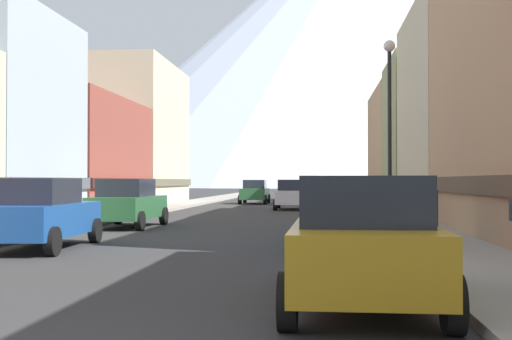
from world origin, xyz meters
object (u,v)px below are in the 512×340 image
at_px(streetlamp_right, 390,106).
at_px(pedestrian_0, 431,213).
at_px(car_left_2, 128,203).
at_px(car_driving_0, 292,194).
at_px(potted_plant_2, 15,212).
at_px(car_right_2, 336,204).
at_px(car_right_1, 343,213).
at_px(car_right_0, 362,241).
at_px(car_left_1, 39,213).
at_px(car_driving_1, 255,192).

bearing_deg(streetlamp_right, pedestrian_0, -66.50).
bearing_deg(car_left_2, car_driving_0, 71.28).
bearing_deg(potted_plant_2, car_right_2, 12.67).
distance_m(car_right_1, pedestrian_0, 2.94).
bearing_deg(car_right_0, car_left_1, 137.33).
bearing_deg(streetlamp_right, car_right_0, -97.75).
height_order(car_right_1, potted_plant_2, car_right_1).
bearing_deg(car_right_2, car_left_2, -179.44).
distance_m(car_right_2, pedestrian_0, 6.08).
distance_m(car_driving_1, streetlamp_right, 30.06).
distance_m(car_driving_0, streetlamp_right, 19.95).
distance_m(car_right_2, streetlamp_right, 4.91).
xyz_separation_m(car_left_2, streetlamp_right, (9.15, -3.42, 3.09)).
relative_size(car_right_0, car_right_1, 0.99).
distance_m(pedestrian_0, streetlamp_right, 3.86).
distance_m(potted_plant_2, pedestrian_0, 13.62).
bearing_deg(car_right_0, car_driving_0, 94.09).
relative_size(car_left_1, car_right_2, 1.00).
distance_m(car_left_1, car_driving_0, 24.36).
bearing_deg(car_left_1, car_right_1, 5.20).
bearing_deg(car_driving_1, streetlamp_right, -76.56).
xyz_separation_m(car_driving_1, potted_plant_2, (-5.40, -28.02, -0.24)).
bearing_deg(car_driving_1, potted_plant_2, -100.91).
height_order(car_driving_0, car_driving_1, same).
bearing_deg(car_left_2, car_right_1, -43.13).
bearing_deg(potted_plant_2, car_left_2, 36.34).
height_order(car_left_1, car_right_2, same).
xyz_separation_m(car_left_1, pedestrian_0, (10.05, 2.33, -0.05)).
relative_size(car_left_2, car_right_0, 1.00).
bearing_deg(pedestrian_0, car_left_2, 151.37).
relative_size(car_driving_1, pedestrian_0, 2.87).
xyz_separation_m(car_right_0, car_driving_0, (-2.20, 30.76, 0.00)).
bearing_deg(car_right_0, streetlamp_right, 82.25).
bearing_deg(pedestrian_0, car_right_2, 113.80).
relative_size(car_driving_0, pedestrian_0, 2.87).
distance_m(car_right_0, streetlamp_right, 11.91).
height_order(car_left_1, car_driving_0, same).
distance_m(car_left_2, pedestrian_0, 11.45).
xyz_separation_m(car_left_1, car_driving_0, (5.40, 23.75, 0.00)).
height_order(car_right_2, potted_plant_2, car_right_2).
relative_size(car_right_0, car_driving_1, 1.01).
relative_size(car_driving_0, streetlamp_right, 0.75).
distance_m(car_left_1, car_right_1, 7.63).
distance_m(car_left_1, potted_plant_2, 6.34).
bearing_deg(car_driving_0, streetlamp_right, -79.03).
distance_m(car_driving_1, pedestrian_0, 32.13).
bearing_deg(streetlamp_right, car_driving_0, 100.97).
bearing_deg(car_driving_1, car_left_2, -94.90).
xyz_separation_m(car_right_2, potted_plant_2, (-10.80, -2.43, -0.24)).
height_order(car_left_2, car_right_1, same).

